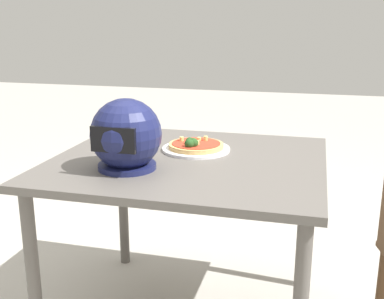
% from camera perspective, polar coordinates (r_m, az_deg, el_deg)
% --- Properties ---
extents(dining_table, '(1.08, 0.97, 0.75)m').
position_cam_1_polar(dining_table, '(1.96, -0.39, -3.45)').
color(dining_table, '#5B5651').
rests_on(dining_table, ground).
extents(pizza_plate, '(0.29, 0.29, 0.01)m').
position_cam_1_polar(pizza_plate, '(2.04, 0.37, 0.06)').
color(pizza_plate, white).
rests_on(pizza_plate, dining_table).
extents(pizza, '(0.24, 0.24, 0.05)m').
position_cam_1_polar(pizza, '(2.03, 0.30, 0.56)').
color(pizza, tan).
rests_on(pizza, pizza_plate).
extents(motorcycle_helmet, '(0.27, 0.27, 0.27)m').
position_cam_1_polar(motorcycle_helmet, '(1.78, -7.90, 1.64)').
color(motorcycle_helmet, '#191E4C').
rests_on(motorcycle_helmet, dining_table).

